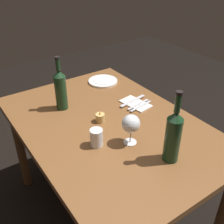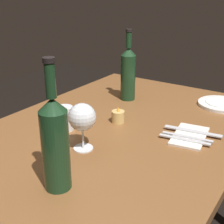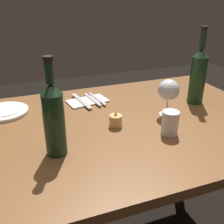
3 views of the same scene
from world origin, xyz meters
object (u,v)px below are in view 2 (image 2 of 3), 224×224
at_px(votive_candle, 118,117).
at_px(wine_bottle, 55,142).
at_px(wine_bottle_second, 128,73).
at_px(wine_glass_left, 82,118).
at_px(table_knife, 193,131).
at_px(fork_inner, 187,137).
at_px(water_tumbler, 65,120).
at_px(dinner_plate, 221,104).
at_px(folded_napkin, 190,136).
at_px(fork_outer, 185,140).

bearing_deg(votive_candle, wine_bottle, -167.70).
distance_m(wine_bottle_second, votive_candle, 0.30).
relative_size(wine_glass_left, table_knife, 0.77).
distance_m(wine_glass_left, wine_bottle_second, 0.52).
distance_m(wine_glass_left, fork_inner, 0.38).
relative_size(wine_bottle, table_knife, 1.69).
height_order(water_tumbler, fork_inner, water_tumbler).
bearing_deg(table_knife, fork_inner, 180.00).
relative_size(dinner_plate, table_knife, 0.99).
height_order(folded_napkin, fork_inner, fork_inner).
relative_size(wine_bottle, votive_candle, 5.32).
height_order(water_tumbler, folded_napkin, water_tumbler).
bearing_deg(folded_napkin, water_tumbler, 116.29).
bearing_deg(fork_inner, wine_glass_left, 134.40).
relative_size(wine_bottle_second, fork_outer, 1.83).
bearing_deg(fork_outer, votive_candle, 87.23).
xyz_separation_m(dinner_plate, folded_napkin, (-0.38, 0.00, -0.00)).
bearing_deg(fork_inner, table_knife, 0.00).
bearing_deg(dinner_plate, fork_outer, 179.47).
distance_m(votive_candle, fork_outer, 0.29).
bearing_deg(water_tumbler, dinner_plate, -35.53).
bearing_deg(wine_glass_left, wine_bottle_second, 14.70).
relative_size(wine_bottle_second, fork_inner, 1.83).
height_order(wine_bottle, fork_inner, wine_bottle).
relative_size(water_tumbler, votive_candle, 1.38).
distance_m(dinner_plate, fork_outer, 0.43).
height_order(wine_glass_left, votive_candle, wine_glass_left).
relative_size(dinner_plate, folded_napkin, 1.02).
relative_size(votive_candle, fork_inner, 0.37).
bearing_deg(wine_bottle_second, votive_candle, -156.59).
bearing_deg(fork_outer, wine_bottle_second, 55.84).
height_order(wine_bottle, votive_candle, wine_bottle).
xyz_separation_m(folded_napkin, fork_outer, (-0.05, 0.00, 0.01)).
height_order(votive_candle, table_knife, votive_candle).
bearing_deg(wine_bottle_second, table_knife, -115.48).
bearing_deg(wine_bottle_second, folded_napkin, -118.91).
height_order(wine_bottle_second, folded_napkin, wine_bottle_second).
height_order(water_tumbler, dinner_plate, water_tumbler).
relative_size(wine_bottle, folded_napkin, 1.75).
bearing_deg(water_tumbler, table_knife, -60.48).
xyz_separation_m(water_tumbler, table_knife, (0.23, -0.41, -0.03)).
relative_size(folded_napkin, fork_outer, 1.13).
xyz_separation_m(wine_glass_left, table_knife, (0.31, -0.26, -0.10)).
distance_m(dinner_plate, fork_inner, 0.41).
bearing_deg(fork_outer, wine_glass_left, 131.50).
xyz_separation_m(fork_inner, fork_outer, (-0.03, 0.00, 0.00)).
height_order(wine_bottle_second, fork_inner, wine_bottle_second).
distance_m(fork_inner, table_knife, 0.06).
bearing_deg(water_tumbler, wine_bottle_second, -2.55).
relative_size(wine_glass_left, fork_outer, 0.90).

